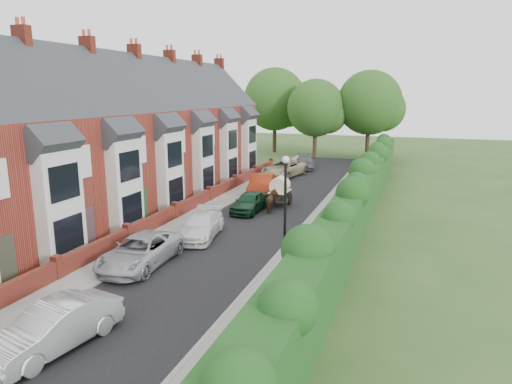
% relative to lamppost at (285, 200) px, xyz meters
% --- Properties ---
extents(ground, '(140.00, 140.00, 0.00)m').
position_rel_lamppost_xyz_m(ground, '(-3.40, -4.00, -3.30)').
color(ground, '#2D4C1E').
rests_on(ground, ground).
extents(road, '(6.00, 58.00, 0.02)m').
position_rel_lamppost_xyz_m(road, '(-3.90, 7.00, -3.29)').
color(road, black).
rests_on(road, ground).
extents(pavement_hedge_side, '(2.20, 58.00, 0.12)m').
position_rel_lamppost_xyz_m(pavement_hedge_side, '(0.20, 7.00, -3.24)').
color(pavement_hedge_side, gray).
rests_on(pavement_hedge_side, ground).
extents(pavement_house_side, '(1.70, 58.00, 0.12)m').
position_rel_lamppost_xyz_m(pavement_house_side, '(-7.75, 7.00, -3.24)').
color(pavement_house_side, gray).
rests_on(pavement_house_side, ground).
extents(kerb_hedge_side, '(0.18, 58.00, 0.13)m').
position_rel_lamppost_xyz_m(kerb_hedge_side, '(-0.85, 7.00, -3.23)').
color(kerb_hedge_side, gray).
rests_on(kerb_hedge_side, ground).
extents(kerb_house_side, '(0.18, 58.00, 0.13)m').
position_rel_lamppost_xyz_m(kerb_house_side, '(-6.95, 7.00, -3.23)').
color(kerb_house_side, gray).
rests_on(kerb_house_side, ground).
extents(hedge, '(2.10, 58.00, 2.85)m').
position_rel_lamppost_xyz_m(hedge, '(2.00, 7.00, -1.70)').
color(hedge, '#123B14').
rests_on(hedge, ground).
extents(terrace_row, '(9.05, 40.50, 11.50)m').
position_rel_lamppost_xyz_m(terrace_row, '(-14.27, 5.98, 1.18)').
color(terrace_row, '#9C3527').
rests_on(terrace_row, ground).
extents(garden_wall_row, '(0.35, 40.35, 1.10)m').
position_rel_lamppost_xyz_m(garden_wall_row, '(-8.75, 6.00, -2.84)').
color(garden_wall_row, maroon).
rests_on(garden_wall_row, ground).
extents(lamppost, '(0.32, 0.32, 5.16)m').
position_rel_lamppost_xyz_m(lamppost, '(0.00, 0.00, 0.00)').
color(lamppost, black).
rests_on(lamppost, ground).
extents(tree_far_left, '(7.14, 6.80, 9.29)m').
position_rel_lamppost_xyz_m(tree_far_left, '(-6.05, 36.08, 2.41)').
color(tree_far_left, '#332316').
rests_on(tree_far_left, ground).
extents(tree_far_right, '(7.98, 7.60, 10.31)m').
position_rel_lamppost_xyz_m(tree_far_right, '(-0.01, 38.08, 3.02)').
color(tree_far_right, '#332316').
rests_on(tree_far_right, ground).
extents(tree_far_back, '(8.40, 8.00, 10.82)m').
position_rel_lamppost_xyz_m(tree_far_back, '(-11.99, 39.08, 3.32)').
color(tree_far_back, '#332316').
rests_on(tree_far_back, ground).
extents(car_silver_a, '(2.27, 4.56, 1.44)m').
position_rel_lamppost_xyz_m(car_silver_a, '(-5.00, -8.20, -2.58)').
color(car_silver_a, '#AEAEB3').
rests_on(car_silver_a, ground).
extents(car_silver_b, '(2.52, 5.07, 1.38)m').
position_rel_lamppost_xyz_m(car_silver_b, '(-6.40, -1.40, -2.61)').
color(car_silver_b, '#A9ABB0').
rests_on(car_silver_b, ground).
extents(car_white, '(2.64, 4.85, 1.33)m').
position_rel_lamppost_xyz_m(car_white, '(-5.67, 3.31, -2.63)').
color(car_white, white).
rests_on(car_white, ground).
extents(car_green, '(1.64, 3.98, 1.35)m').
position_rel_lamppost_xyz_m(car_green, '(-5.00, 9.24, -2.62)').
color(car_green, '#10361F').
rests_on(car_green, ground).
extents(car_red, '(2.57, 5.06, 1.59)m').
position_rel_lamppost_xyz_m(car_red, '(-5.82, 14.20, -2.50)').
color(car_red, maroon).
rests_on(car_red, ground).
extents(car_beige, '(3.71, 6.03, 1.56)m').
position_rel_lamppost_xyz_m(car_beige, '(-6.36, 22.34, -2.52)').
color(car_beige, tan).
rests_on(car_beige, ground).
extents(car_grey, '(2.86, 4.87, 1.33)m').
position_rel_lamppost_xyz_m(car_grey, '(-5.59, 27.36, -2.63)').
color(car_grey, '#515358').
rests_on(car_grey, ground).
extents(horse, '(1.17, 1.83, 1.43)m').
position_rel_lamppost_xyz_m(horse, '(-3.59, 9.67, -2.58)').
color(horse, '#4A2F1B').
rests_on(horse, ground).
extents(horse_cart, '(1.29, 2.84, 2.05)m').
position_rel_lamppost_xyz_m(horse_cart, '(-3.59, 11.50, -2.13)').
color(horse_cart, black).
rests_on(horse_cart, ground).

